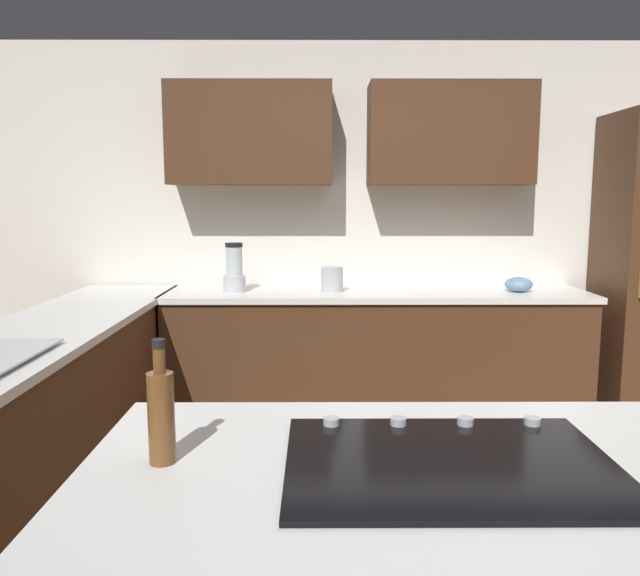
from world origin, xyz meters
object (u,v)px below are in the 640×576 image
mixing_bowl (519,284)px  oil_bottle (161,414)px  cooktop (449,462)px  blender (234,271)px  kettle (332,279)px

mixing_bowl → oil_bottle: size_ratio=0.61×
cooktop → blender: blender is taller
oil_bottle → mixing_bowl: bearing=-121.9°
blender → kettle: size_ratio=1.95×
blender → mixing_bowl: (-1.90, 0.00, -0.09)m
blender → oil_bottle: 2.76m
oil_bottle → cooktop: bearing=178.6°
kettle → oil_bottle: (0.46, 2.75, 0.04)m
blender → mixing_bowl: bearing=180.0°
blender → kettle: blender is taller
blender → cooktop: bearing=107.2°
kettle → cooktop: bearing=94.3°
oil_bottle → blender: bearing=-86.1°
kettle → oil_bottle: bearing=80.5°
cooktop → mixing_bowl: size_ratio=4.17×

